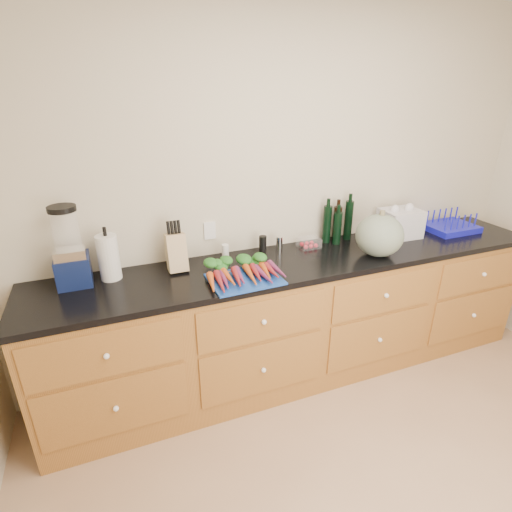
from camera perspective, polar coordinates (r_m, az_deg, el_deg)
name	(u,v)px	position (r m, az deg, el deg)	size (l,w,h in m)	color
wall_back	(288,196)	(2.92, 4.59, 8.60)	(4.10, 0.05, 2.60)	beige
cabinets	(304,319)	(2.99, 6.83, -8.93)	(3.60, 0.64, 0.90)	brown
countertop	(307,261)	(2.77, 7.25, -0.66)	(3.64, 0.62, 0.04)	black
cutting_board	(245,279)	(2.44, -1.62, -3.32)	(0.43, 0.32, 0.01)	#174099
carrots	(242,271)	(2.46, -1.99, -2.20)	(0.46, 0.34, 0.07)	#C34F17
squash	(379,235)	(2.87, 17.23, 2.83)	(0.32, 0.32, 0.29)	#5A6A59
blender_appliance	(70,252)	(2.54, -25.04, 0.57)	(0.19, 0.19, 0.48)	#0E1842
paper_towel	(109,257)	(2.56, -20.30, -0.20)	(0.12, 0.12, 0.28)	silver
knife_block	(176,252)	(2.58, -11.32, 0.52)	(0.12, 0.12, 0.24)	tan
grinder_salt	(225,252)	(2.71, -4.40, 0.56)	(0.05, 0.05, 0.11)	silver
grinder_pepper	(263,245)	(2.79, 0.97, 1.58)	(0.05, 0.05, 0.13)	black
canister_chrome	(279,244)	(2.84, 3.32, 1.73)	(0.05, 0.05, 0.11)	white
tomato_box	(309,243)	(2.94, 7.56, 1.89)	(0.15, 0.12, 0.07)	white
bottles	(338,224)	(3.06, 11.58, 4.52)	(0.25, 0.13, 0.30)	black
grocery_bag	(400,223)	(3.30, 19.87, 4.43)	(0.29, 0.23, 0.21)	silver
dish_rack	(450,226)	(3.62, 25.96, 3.91)	(0.39, 0.31, 0.15)	#1416B7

